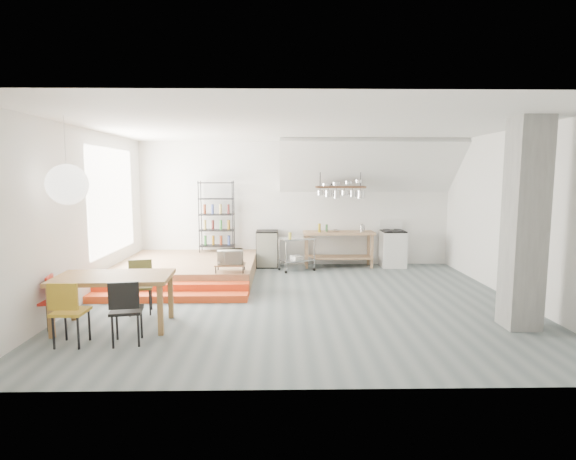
{
  "coord_description": "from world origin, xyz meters",
  "views": [
    {
      "loc": [
        -0.4,
        -8.16,
        2.33
      ],
      "look_at": [
        -0.23,
        0.8,
        1.24
      ],
      "focal_mm": 28.0,
      "sensor_mm": 36.0,
      "label": 1
    }
  ],
  "objects_px": {
    "stove": "(393,248)",
    "dining_table": "(114,281)",
    "mini_fridge": "(267,249)",
    "rolling_cart": "(297,249)"
  },
  "relations": [
    {
      "from": "stove",
      "to": "mini_fridge",
      "type": "bearing_deg",
      "value": 179.22
    },
    {
      "from": "dining_table",
      "to": "rolling_cart",
      "type": "relative_size",
      "value": 1.9
    },
    {
      "from": "stove",
      "to": "mini_fridge",
      "type": "xyz_separation_m",
      "value": [
        -3.22,
        0.04,
        -0.01
      ]
    },
    {
      "from": "rolling_cart",
      "to": "mini_fridge",
      "type": "height_order",
      "value": "mini_fridge"
    },
    {
      "from": "stove",
      "to": "dining_table",
      "type": "xyz_separation_m",
      "value": [
        -5.44,
        -4.56,
        0.25
      ]
    },
    {
      "from": "mini_fridge",
      "to": "dining_table",
      "type": "bearing_deg",
      "value": -115.75
    },
    {
      "from": "stove",
      "to": "mini_fridge",
      "type": "distance_m",
      "value": 3.22
    },
    {
      "from": "stove",
      "to": "dining_table",
      "type": "distance_m",
      "value": 7.11
    },
    {
      "from": "dining_table",
      "to": "rolling_cart",
      "type": "distance_m",
      "value": 5.06
    },
    {
      "from": "stove",
      "to": "rolling_cart",
      "type": "bearing_deg",
      "value": -169.6
    }
  ]
}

